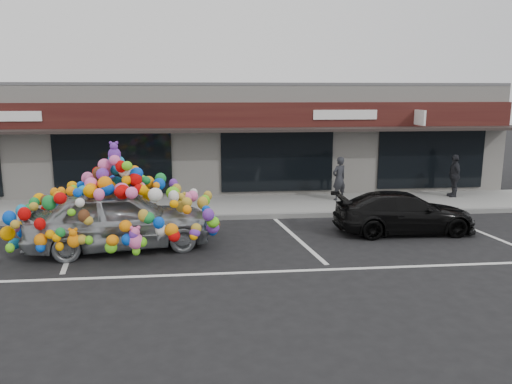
{
  "coord_description": "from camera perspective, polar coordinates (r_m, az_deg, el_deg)",
  "views": [
    {
      "loc": [
        0.31,
        -12.85,
        3.97
      ],
      "look_at": [
        1.78,
        1.4,
        1.09
      ],
      "focal_mm": 35.0,
      "sensor_mm": 36.0,
      "label": 1
    }
  ],
  "objects": [
    {
      "name": "ground",
      "position": [
        13.45,
        -6.99,
        -5.9
      ],
      "size": [
        90.0,
        90.0,
        0.0
      ],
      "primitive_type": "plane",
      "color": "black",
      "rests_on": "ground"
    },
    {
      "name": "pedestrian_a",
      "position": [
        18.08,
        9.48,
        1.53
      ],
      "size": [
        0.68,
        0.59,
        1.57
      ],
      "primitive_type": "imported",
      "rotation": [
        0.0,
        0.0,
        3.61
      ],
      "color": "black",
      "rests_on": "sidewalk"
    },
    {
      "name": "black_sedan",
      "position": [
        14.91,
        16.57,
        -2.26
      ],
      "size": [
        1.68,
        4.03,
        1.16
      ],
      "primitive_type": "imported",
      "rotation": [
        0.0,
        0.0,
        1.56
      ],
      "color": "black",
      "rests_on": "ground"
    },
    {
      "name": "sidewalk",
      "position": [
        17.3,
        -6.78,
        -1.74
      ],
      "size": [
        26.0,
        3.0,
        0.15
      ],
      "primitive_type": "cube",
      "color": "gray",
      "rests_on": "ground"
    },
    {
      "name": "parking_stripe_right",
      "position": [
        15.76,
        24.46,
        -4.27
      ],
      "size": [
        0.73,
        4.37,
        0.01
      ],
      "primitive_type": "cube",
      "rotation": [
        0.0,
        0.0,
        0.14
      ],
      "color": "silver",
      "rests_on": "ground"
    },
    {
      "name": "parking_stripe_mid",
      "position": [
        13.87,
        4.72,
        -5.31
      ],
      "size": [
        0.73,
        4.37,
        0.01
      ],
      "primitive_type": "cube",
      "rotation": [
        0.0,
        0.0,
        0.14
      ],
      "color": "silver",
      "rests_on": "ground"
    },
    {
      "name": "kerb",
      "position": [
        15.84,
        -6.85,
        -2.96
      ],
      "size": [
        26.0,
        0.18,
        0.16
      ],
      "primitive_type": "cube",
      "color": "slate",
      "rests_on": "ground"
    },
    {
      "name": "shop_building",
      "position": [
        21.37,
        -6.75,
        6.43
      ],
      "size": [
        24.0,
        7.2,
        4.31
      ],
      "color": "beige",
      "rests_on": "ground"
    },
    {
      "name": "toy_car",
      "position": [
        13.23,
        -15.37,
        -2.17
      ],
      "size": [
        3.33,
        5.2,
        2.87
      ],
      "rotation": [
        0.0,
        0.0,
        1.75
      ],
      "color": "#A3A8AE",
      "rests_on": "ground"
    },
    {
      "name": "pedestrian_c",
      "position": [
        19.84,
        21.71,
        1.74
      ],
      "size": [
        0.96,
        0.49,
        1.57
      ],
      "primitive_type": "imported",
      "rotation": [
        0.0,
        0.0,
        4.59
      ],
      "color": "#282429",
      "rests_on": "sidewalk"
    },
    {
      "name": "parking_stripe_left",
      "position": [
        14.08,
        -20.17,
        -5.72
      ],
      "size": [
        0.73,
        4.37,
        0.01
      ],
      "primitive_type": "cube",
      "rotation": [
        0.0,
        0.0,
        0.14
      ],
      "color": "silver",
      "rests_on": "ground"
    },
    {
      "name": "lane_line",
      "position": [
        11.4,
        3.04,
        -9.03
      ],
      "size": [
        14.0,
        0.12,
        0.01
      ],
      "primitive_type": "cube",
      "color": "silver",
      "rests_on": "ground"
    }
  ]
}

